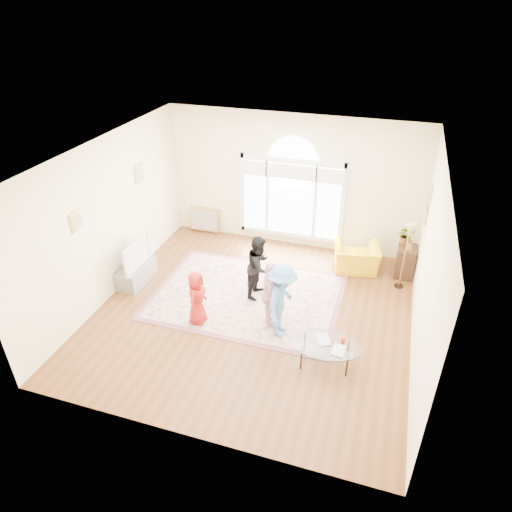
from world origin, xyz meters
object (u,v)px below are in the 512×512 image
(armchair, at_px, (356,258))
(television, at_px, (134,253))
(area_rug, at_px, (247,296))
(coffee_table, at_px, (326,345))
(tv_console, at_px, (137,273))

(armchair, bearing_deg, television, 11.66)
(area_rug, bearing_deg, television, -176.02)
(coffee_table, bearing_deg, television, 159.24)
(television, xyz_separation_m, coffee_table, (4.34, -1.26, -0.32))
(tv_console, relative_size, coffee_table, 0.81)
(tv_console, height_order, television, television)
(tv_console, relative_size, television, 0.94)
(area_rug, bearing_deg, tv_console, -176.03)
(coffee_table, relative_size, armchair, 1.28)
(area_rug, relative_size, armchair, 3.73)
(area_rug, bearing_deg, armchair, 40.79)
(area_rug, xyz_separation_m, armchair, (2.00, 1.73, 0.30))
(tv_console, bearing_deg, coffee_table, -16.18)
(coffee_table, bearing_deg, tv_console, 159.26)
(coffee_table, bearing_deg, armchair, 83.08)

